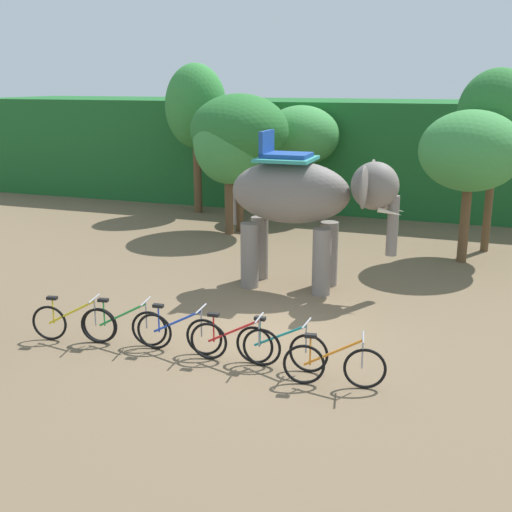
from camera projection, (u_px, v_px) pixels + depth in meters
The scene contains 15 objects.
ground_plane at pixel (266, 333), 12.87m from camera, with size 80.00×80.00×0.00m, color brown.
foliage_hedge at pixel (384, 153), 25.89m from camera, with size 36.00×6.00×4.15m, color #1E6028.
tree_far_left at pixel (196, 108), 23.70m from camera, with size 2.29×2.29×5.56m.
tree_center at pixel (229, 143), 20.46m from camera, with size 2.28×2.28×4.33m.
tree_center_right at pixel (239, 131), 20.74m from camera, with size 3.21×3.21×4.53m.
tree_right at pixel (301, 136), 23.10m from camera, with size 2.77×2.77×4.08m.
tree_left at pixel (471, 152), 17.13m from camera, with size 2.76×2.76×4.19m.
tree_far_right at pixel (497, 114), 18.02m from camera, with size 2.21×2.21×5.28m.
elephant at pixel (304, 199), 15.16m from camera, with size 4.15×2.08×3.78m.
bike_yellow at pixel (73, 323), 12.35m from camera, with size 1.69×0.54×0.92m.
bike_green at pixel (124, 325), 12.21m from camera, with size 1.70×0.52×0.92m.
bike_blue at pixel (179, 333), 11.87m from camera, with size 1.71×0.52×0.92m.
bike_red at pixel (235, 343), 11.42m from camera, with size 1.71×0.52×0.92m.
bike_teal at pixel (281, 347), 11.21m from camera, with size 1.71×0.52×0.92m.
bike_orange at pixel (334, 365), 10.52m from camera, with size 1.69×0.52×0.92m.
Camera 1 is at (3.85, -11.36, 4.90)m, focal length 44.80 mm.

